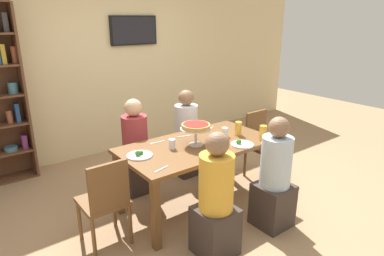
{
  "coord_description": "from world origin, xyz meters",
  "views": [
    {
      "loc": [
        -2.07,
        -2.62,
        2.02
      ],
      "look_at": [
        0.0,
        0.1,
        0.89
      ],
      "focal_mm": 31.26,
      "sensor_mm": 36.0,
      "label": 1
    }
  ],
  "objects_px": {
    "television": "(134,30)",
    "beer_glass_amber_spare": "(219,142)",
    "water_glass_clear_far": "(172,144)",
    "cutlery_fork_far": "(161,169)",
    "beer_glass_amber_short": "(263,133)",
    "cutlery_knife_far": "(184,136)",
    "deep_dish_pizza_stand": "(196,128)",
    "beer_glass_amber_tall": "(238,128)",
    "chair_head_west": "(105,199)",
    "chair_head_east": "(261,141)",
    "dining_table": "(198,152)",
    "diner_near_left": "(216,204)",
    "diner_near_right": "(274,181)",
    "diner_far_left": "(136,153)",
    "water_glass_clear_near": "(225,132)",
    "diner_far_right": "(186,139)",
    "salad_plate_near_diner": "(241,144)",
    "salad_plate_far_diner": "(139,155)",
    "cutlery_fork_near": "(158,142)",
    "cutlery_knife_near": "(209,129)"
  },
  "relations": [
    {
      "from": "diner_far_left",
      "to": "salad_plate_far_diner",
      "type": "bearing_deg",
      "value": -24.21
    },
    {
      "from": "diner_near_left",
      "to": "water_glass_clear_far",
      "type": "height_order",
      "value": "diner_near_left"
    },
    {
      "from": "beer_glass_amber_short",
      "to": "water_glass_clear_far",
      "type": "height_order",
      "value": "beer_glass_amber_short"
    },
    {
      "from": "dining_table",
      "to": "cutlery_fork_far",
      "type": "bearing_deg",
      "value": -155.05
    },
    {
      "from": "diner_far_left",
      "to": "chair_head_east",
      "type": "bearing_deg",
      "value": 67.17
    },
    {
      "from": "salad_plate_far_diner",
      "to": "beer_glass_amber_tall",
      "type": "relative_size",
      "value": 1.6
    },
    {
      "from": "diner_near_left",
      "to": "cutlery_knife_far",
      "type": "height_order",
      "value": "diner_near_left"
    },
    {
      "from": "beer_glass_amber_spare",
      "to": "cutlery_fork_far",
      "type": "distance_m",
      "value": 0.75
    },
    {
      "from": "dining_table",
      "to": "diner_near_left",
      "type": "relative_size",
      "value": 1.44
    },
    {
      "from": "diner_near_right",
      "to": "water_glass_clear_far",
      "type": "distance_m",
      "value": 1.09
    },
    {
      "from": "beer_glass_amber_short",
      "to": "water_glass_clear_far",
      "type": "relative_size",
      "value": 1.58
    },
    {
      "from": "deep_dish_pizza_stand",
      "to": "beer_glass_amber_tall",
      "type": "bearing_deg",
      "value": -4.07
    },
    {
      "from": "salad_plate_far_diner",
      "to": "cutlery_knife_far",
      "type": "xyz_separation_m",
      "value": [
        0.68,
        0.2,
        -0.01
      ]
    },
    {
      "from": "water_glass_clear_far",
      "to": "cutlery_fork_far",
      "type": "xyz_separation_m",
      "value": [
        -0.35,
        -0.35,
        -0.05
      ]
    },
    {
      "from": "diner_near_right",
      "to": "salad_plate_far_diner",
      "type": "relative_size",
      "value": 4.54
    },
    {
      "from": "diner_near_left",
      "to": "chair_head_east",
      "type": "bearing_deg",
      "value": -61.6
    },
    {
      "from": "diner_near_left",
      "to": "water_glass_clear_near",
      "type": "height_order",
      "value": "diner_near_left"
    },
    {
      "from": "diner_near_right",
      "to": "deep_dish_pizza_stand",
      "type": "relative_size",
      "value": 3.5
    },
    {
      "from": "chair_head_west",
      "to": "cutlery_fork_near",
      "type": "bearing_deg",
      "value": 24.55
    },
    {
      "from": "deep_dish_pizza_stand",
      "to": "cutlery_knife_far",
      "type": "relative_size",
      "value": 1.83
    },
    {
      "from": "television",
      "to": "beer_glass_amber_spare",
      "type": "xyz_separation_m",
      "value": [
        -0.33,
        -2.35,
        -1.03
      ]
    },
    {
      "from": "salad_plate_far_diner",
      "to": "cutlery_knife_near",
      "type": "bearing_deg",
      "value": 12.01
    },
    {
      "from": "water_glass_clear_far",
      "to": "cutlery_knife_far",
      "type": "height_order",
      "value": "water_glass_clear_far"
    },
    {
      "from": "chair_head_east",
      "to": "cutlery_knife_near",
      "type": "height_order",
      "value": "chair_head_east"
    },
    {
      "from": "diner_far_right",
      "to": "water_glass_clear_far",
      "type": "xyz_separation_m",
      "value": [
        -0.69,
        -0.69,
        0.3
      ]
    },
    {
      "from": "chair_head_west",
      "to": "deep_dish_pizza_stand",
      "type": "relative_size",
      "value": 2.65
    },
    {
      "from": "chair_head_east",
      "to": "beer_glass_amber_short",
      "type": "bearing_deg",
      "value": 41.11
    },
    {
      "from": "beer_glass_amber_spare",
      "to": "diner_far_left",
      "type": "bearing_deg",
      "value": 116.22
    },
    {
      "from": "cutlery_knife_far",
      "to": "water_glass_clear_far",
      "type": "bearing_deg",
      "value": 48.93
    },
    {
      "from": "diner_near_right",
      "to": "chair_head_west",
      "type": "distance_m",
      "value": 1.62
    },
    {
      "from": "diner_far_right",
      "to": "salad_plate_near_diner",
      "type": "distance_m",
      "value": 1.08
    },
    {
      "from": "television",
      "to": "water_glass_clear_near",
      "type": "bearing_deg",
      "value": -91.07
    },
    {
      "from": "television",
      "to": "beer_glass_amber_spare",
      "type": "relative_size",
      "value": 5.44
    },
    {
      "from": "chair_head_west",
      "to": "chair_head_east",
      "type": "relative_size",
      "value": 1.0
    },
    {
      "from": "diner_near_left",
      "to": "water_glass_clear_far",
      "type": "distance_m",
      "value": 0.84
    },
    {
      "from": "television",
      "to": "chair_head_west",
      "type": "height_order",
      "value": "television"
    },
    {
      "from": "beer_glass_amber_short",
      "to": "water_glass_clear_far",
      "type": "bearing_deg",
      "value": 157.6
    },
    {
      "from": "beer_glass_amber_spare",
      "to": "dining_table",
      "type": "bearing_deg",
      "value": 110.94
    },
    {
      "from": "beer_glass_amber_short",
      "to": "beer_glass_amber_spare",
      "type": "distance_m",
      "value": 0.56
    },
    {
      "from": "diner_near_right",
      "to": "water_glass_clear_near",
      "type": "relative_size",
      "value": 10.76
    },
    {
      "from": "diner_far_right",
      "to": "salad_plate_far_diner",
      "type": "height_order",
      "value": "diner_far_right"
    },
    {
      "from": "diner_near_left",
      "to": "cutlery_knife_near",
      "type": "height_order",
      "value": "diner_near_left"
    },
    {
      "from": "chair_head_east",
      "to": "water_glass_clear_far",
      "type": "xyz_separation_m",
      "value": [
        -1.42,
        -0.03,
        0.31
      ]
    },
    {
      "from": "television",
      "to": "water_glass_clear_far",
      "type": "bearing_deg",
      "value": -109.22
    },
    {
      "from": "cutlery_knife_near",
      "to": "diner_far_right",
      "type": "bearing_deg",
      "value": -103.9
    },
    {
      "from": "water_glass_clear_far",
      "to": "chair_head_west",
      "type": "bearing_deg",
      "value": -172.37
    },
    {
      "from": "beer_glass_amber_short",
      "to": "cutlery_knife_far",
      "type": "bearing_deg",
      "value": 135.21
    },
    {
      "from": "television",
      "to": "deep_dish_pizza_stand",
      "type": "height_order",
      "value": "television"
    },
    {
      "from": "chair_head_east",
      "to": "beer_glass_amber_spare",
      "type": "distance_m",
      "value": 1.13
    },
    {
      "from": "salad_plate_near_diner",
      "to": "cutlery_knife_far",
      "type": "height_order",
      "value": "salad_plate_near_diner"
    }
  ]
}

